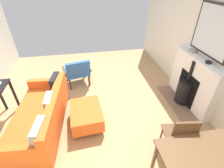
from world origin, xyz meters
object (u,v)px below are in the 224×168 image
(mantel_bowl_far, at_px, (209,62))
(dining_table, at_px, (205,164))
(mantel_bowl_near, at_px, (192,51))
(sofa, at_px, (42,115))
(ottoman, at_px, (86,115))
(dining_chair_near_fireplace, at_px, (180,135))
(armchair_accent, at_px, (77,71))
(fireplace, at_px, (191,84))

(mantel_bowl_far, height_order, dining_table, mantel_bowl_far)
(mantel_bowl_near, distance_m, mantel_bowl_far, 0.54)
(sofa, relative_size, ottoman, 2.31)
(mantel_bowl_far, distance_m, dining_chair_near_fireplace, 1.54)
(mantel_bowl_near, bearing_deg, ottoman, 13.34)
(mantel_bowl_near, relative_size, ottoman, 0.19)
(mantel_bowl_near, distance_m, armchair_accent, 2.75)
(mantel_bowl_near, relative_size, dining_chair_near_fireplace, 0.17)
(sofa, distance_m, ottoman, 0.82)
(mantel_bowl_far, relative_size, sofa, 0.06)
(mantel_bowl_near, height_order, sofa, mantel_bowl_near)
(ottoman, xyz_separation_m, armchair_accent, (0.15, -1.45, 0.20))
(mantel_bowl_near, bearing_deg, dining_table, 64.79)
(mantel_bowl_far, height_order, armchair_accent, mantel_bowl_far)
(mantel_bowl_far, bearing_deg, armchair_accent, -29.71)
(fireplace, bearing_deg, dining_table, 61.66)
(dining_table, distance_m, dining_chair_near_fireplace, 0.53)
(sofa, height_order, dining_table, sofa)
(fireplace, height_order, sofa, fireplace)
(sofa, xyz_separation_m, armchair_accent, (-0.67, -1.42, 0.09))
(armchair_accent, bearing_deg, dining_chair_near_fireplace, 122.11)
(ottoman, bearing_deg, fireplace, -173.51)
(mantel_bowl_near, distance_m, ottoman, 2.59)
(fireplace, xyz_separation_m, mantel_bowl_far, (-0.02, 0.25, 0.66))
(fireplace, height_order, ottoman, fireplace)
(mantel_bowl_near, bearing_deg, dining_chair_near_fireplace, 57.47)
(mantel_bowl_near, xyz_separation_m, dining_table, (0.97, 2.05, -0.54))
(mantel_bowl_near, relative_size, armchair_accent, 0.19)
(dining_table, height_order, dining_chair_near_fireplace, dining_chair_near_fireplace)
(fireplace, distance_m, dining_chair_near_fireplace, 1.57)
(ottoman, bearing_deg, dining_table, 132.86)
(mantel_bowl_far, relative_size, ottoman, 0.14)
(mantel_bowl_far, xyz_separation_m, sofa, (3.17, -0.01, -0.83))
(sofa, bearing_deg, dining_table, 145.35)
(armchair_accent, bearing_deg, fireplace, 154.56)
(ottoman, bearing_deg, armchair_accent, -84.24)
(mantel_bowl_near, xyz_separation_m, sofa, (3.17, 0.53, -0.84))
(ottoman, height_order, armchair_accent, armchair_accent)
(mantel_bowl_far, bearing_deg, mantel_bowl_near, -90.00)
(mantel_bowl_near, bearing_deg, mantel_bowl_far, 90.00)
(dining_chair_near_fireplace, bearing_deg, mantel_bowl_far, -134.47)
(sofa, height_order, dining_chair_near_fireplace, dining_chair_near_fireplace)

